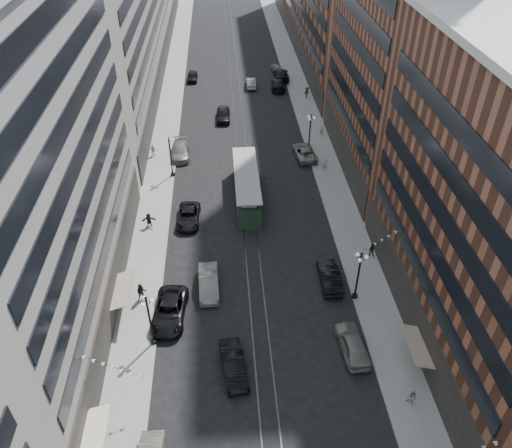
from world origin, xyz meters
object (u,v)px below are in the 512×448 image
object	(u,v)px
streetcar	(247,187)
car_11	(304,152)
car_2	(170,311)
pedestrian_5	(149,220)
car_14	(251,83)
car_12	(278,84)
pedestrian_8	(325,164)
pedestrian_extra_0	(322,130)
car_13	(223,114)
pedestrian_6	(153,150)
pedestrian_7	(372,249)
pedestrian_2	(142,292)
car_7	(189,216)
lamppost_sw_mid	(170,155)
pedestrian_9	(307,93)
car_extra_0	(276,68)
car_9	(192,76)
lamppost_se_mid	(310,132)
car_5	(234,365)
car_4	(353,344)
car_extra_2	(209,283)
lamppost_se_far	(358,274)
car_8	(181,151)
lamppost_sw_far	(150,319)
pedestrian_extra_1	(412,398)
car_10	(329,277)
car_extra_1	(281,75)

from	to	relation	value
streetcar	car_11	world-z (taller)	streetcar
car_2	pedestrian_5	xyz separation A→B (m)	(-3.14, 13.57, 0.15)
car_14	pedestrian_5	size ratio (longest dim) A/B	2.67
car_12	pedestrian_8	world-z (taller)	pedestrian_8
pedestrian_5	pedestrian_extra_0	size ratio (longest dim) A/B	1.13
car_11	pedestrian_5	size ratio (longest dim) A/B	3.30
car_13	pedestrian_6	bearing A→B (deg)	-130.69
pedestrian_7	pedestrian_8	xyz separation A→B (m)	(-1.80, 16.96, 0.15)
pedestrian_2	car_13	size ratio (longest dim) A/B	0.38
pedestrian_7	pedestrian_6	bearing A→B (deg)	-16.99
car_7	car_14	distance (m)	39.61
lamppost_sw_mid	pedestrian_9	bearing A→B (deg)	47.66
car_12	car_extra_0	bearing A→B (deg)	-88.43
pedestrian_2	car_9	world-z (taller)	pedestrian_2
lamppost_se_mid	car_5	world-z (taller)	lamppost_se_mid
pedestrian_9	car_4	bearing A→B (deg)	-115.47
car_extra_2	lamppost_se_far	bearing A→B (deg)	-11.03
pedestrian_6	car_extra_2	world-z (taller)	pedestrian_6
lamppost_se_far	car_8	size ratio (longest dim) A/B	0.98
car_13	car_7	bearing A→B (deg)	-98.22
car_2	car_5	world-z (taller)	car_2
streetcar	car_extra_0	xyz separation A→B (m)	(7.89, 41.13, -0.90)
lamppost_se_mid	car_14	size ratio (longest dim) A/B	1.22
streetcar	pedestrian_2	xyz separation A→B (m)	(-10.68, -16.21, -0.50)
car_2	car_12	bearing A→B (deg)	78.59
pedestrian_8	lamppost_se_far	bearing A→B (deg)	70.74
car_5	pedestrian_extra_0	bearing A→B (deg)	62.66
lamppost_se_far	car_11	world-z (taller)	lamppost_se_far
car_14	pedestrian_9	bearing A→B (deg)	148.62
lamppost_sw_far	pedestrian_extra_1	world-z (taller)	lamppost_sw_far
lamppost_se_far	car_12	distance (m)	50.58
pedestrian_5	lamppost_sw_mid	bearing A→B (deg)	73.40
car_4	car_14	size ratio (longest dim) A/B	1.13
car_5	car_extra_2	world-z (taller)	car_extra_2
car_9	lamppost_sw_far	bearing A→B (deg)	-90.07
lamppost_sw_far	car_4	distance (m)	17.02
car_10	car_extra_1	world-z (taller)	car_extra_1
lamppost_sw_far	pedestrian_9	distance (m)	54.15
pedestrian_extra_1	lamppost_se_far	bearing A→B (deg)	142.02
pedestrian_9	pedestrian_extra_0	xyz separation A→B (m)	(0.16, -13.15, -0.17)
car_12	pedestrian_7	bearing A→B (deg)	101.27
car_14	pedestrian_6	distance (m)	27.66
lamppost_se_far	pedestrian_6	size ratio (longest dim) A/B	3.33
car_10	pedestrian_extra_1	bearing A→B (deg)	105.89
streetcar	pedestrian_7	xyz separation A→B (m)	(12.24, -11.45, -0.67)
car_4	lamppost_sw_mid	bearing A→B (deg)	-63.96
car_2	car_8	world-z (taller)	car_2
pedestrian_2	pedestrian_extra_0	distance (m)	38.87
pedestrian_6	pedestrian_9	xyz separation A→B (m)	(23.78, 17.63, 0.10)
lamppost_se_mid	streetcar	distance (m)	14.20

